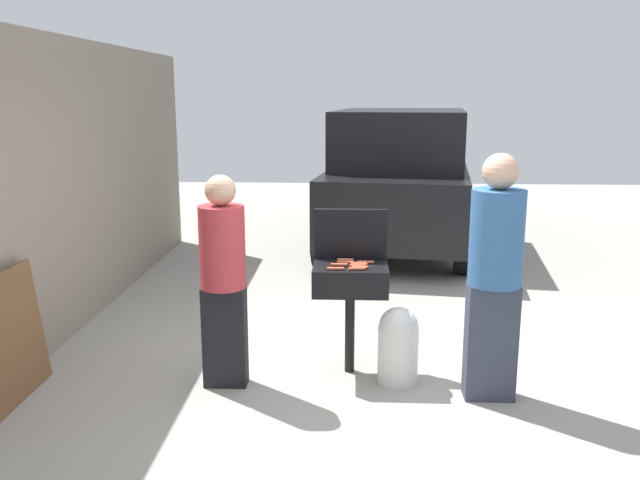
# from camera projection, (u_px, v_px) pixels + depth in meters

# --- Properties ---
(ground_plane) EXTENTS (24.00, 24.00, 0.00)m
(ground_plane) POSITION_uv_depth(u_px,v_px,m) (348.00, 379.00, 5.37)
(ground_plane) COLOR #9E998E
(house_wall_side) EXTENTS (0.24, 8.00, 2.77)m
(house_wall_side) POSITION_uv_depth(u_px,v_px,m) (54.00, 189.00, 6.17)
(house_wall_side) COLOR gray
(house_wall_side) RESTS_ON ground
(bbq_grill) EXTENTS (0.60, 0.44, 0.90)m
(bbq_grill) POSITION_uv_depth(u_px,v_px,m) (350.00, 283.00, 5.36)
(bbq_grill) COLOR black
(bbq_grill) RESTS_ON ground
(grill_lid_open) EXTENTS (0.60, 0.05, 0.42)m
(grill_lid_open) POSITION_uv_depth(u_px,v_px,m) (351.00, 234.00, 5.50)
(grill_lid_open) COLOR black
(grill_lid_open) RESTS_ON bbq_grill
(hot_dog_0) EXTENTS (0.13, 0.04, 0.03)m
(hot_dog_0) POSITION_uv_depth(u_px,v_px,m) (357.00, 269.00, 5.19)
(hot_dog_0) COLOR #C6593D
(hot_dog_0) RESTS_ON bbq_grill
(hot_dog_1) EXTENTS (0.13, 0.03, 0.03)m
(hot_dog_1) POSITION_uv_depth(u_px,v_px,m) (359.00, 265.00, 5.31)
(hot_dog_1) COLOR #B74C33
(hot_dog_1) RESTS_ON bbq_grill
(hot_dog_2) EXTENTS (0.13, 0.04, 0.03)m
(hot_dog_2) POSITION_uv_depth(u_px,v_px,m) (345.00, 262.00, 5.38)
(hot_dog_2) COLOR #B74C33
(hot_dog_2) RESTS_ON bbq_grill
(hot_dog_3) EXTENTS (0.13, 0.03, 0.03)m
(hot_dog_3) POSITION_uv_depth(u_px,v_px,m) (339.00, 265.00, 5.31)
(hot_dog_3) COLOR #B74C33
(hot_dog_3) RESTS_ON bbq_grill
(hot_dog_4) EXTENTS (0.13, 0.03, 0.03)m
(hot_dog_4) POSITION_uv_depth(u_px,v_px,m) (358.00, 263.00, 5.35)
(hot_dog_4) COLOR #AD4228
(hot_dog_4) RESTS_ON bbq_grill
(hot_dog_5) EXTENTS (0.13, 0.03, 0.03)m
(hot_dog_5) POSITION_uv_depth(u_px,v_px,m) (366.00, 262.00, 5.38)
(hot_dog_5) COLOR #B74C33
(hot_dog_5) RESTS_ON bbq_grill
(hot_dog_6) EXTENTS (0.13, 0.03, 0.03)m
(hot_dog_6) POSITION_uv_depth(u_px,v_px,m) (346.00, 260.00, 5.46)
(hot_dog_6) COLOR #C6593D
(hot_dog_6) RESTS_ON bbq_grill
(hot_dog_7) EXTENTS (0.13, 0.03, 0.03)m
(hot_dog_7) POSITION_uv_depth(u_px,v_px,m) (335.00, 269.00, 5.19)
(hot_dog_7) COLOR #C6593D
(hot_dog_7) RESTS_ON bbq_grill
(hot_dog_8) EXTENTS (0.13, 0.03, 0.03)m
(hot_dog_8) POSITION_uv_depth(u_px,v_px,m) (360.00, 267.00, 5.23)
(hot_dog_8) COLOR #C6593D
(hot_dog_8) RESTS_ON bbq_grill
(hot_dog_9) EXTENTS (0.13, 0.04, 0.03)m
(hot_dog_9) POSITION_uv_depth(u_px,v_px,m) (357.00, 266.00, 5.28)
(hot_dog_9) COLOR #AD4228
(hot_dog_9) RESTS_ON bbq_grill
(propane_tank) EXTENTS (0.32, 0.32, 0.62)m
(propane_tank) POSITION_uv_depth(u_px,v_px,m) (398.00, 344.00, 5.25)
(propane_tank) COLOR silver
(propane_tank) RESTS_ON ground
(person_left) EXTENTS (0.35, 0.35, 1.66)m
(person_left) POSITION_uv_depth(u_px,v_px,m) (223.00, 274.00, 5.08)
(person_left) COLOR black
(person_left) RESTS_ON ground
(person_right) EXTENTS (0.39, 0.39, 1.84)m
(person_right) POSITION_uv_depth(u_px,v_px,m) (495.00, 269.00, 4.84)
(person_right) COLOR #333847
(person_right) RESTS_ON ground
(parked_minivan) EXTENTS (2.50, 4.61, 2.02)m
(parked_minivan) POSITION_uv_depth(u_px,v_px,m) (400.00, 178.00, 9.87)
(parked_minivan) COLOR black
(parked_minivan) RESTS_ON ground
(leaning_board) EXTENTS (0.13, 0.90, 0.98)m
(leaning_board) POSITION_uv_depth(u_px,v_px,m) (11.00, 337.00, 4.92)
(leaning_board) COLOR brown
(leaning_board) RESTS_ON ground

